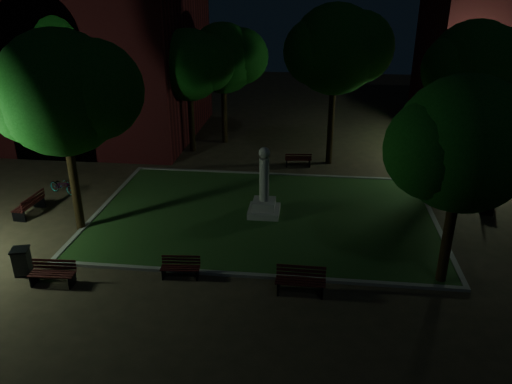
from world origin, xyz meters
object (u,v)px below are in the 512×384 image
monument (264,197)px  bicycle (62,186)px  bench_far_side (298,160)px  bench_left_side (30,205)px  trash_bin (22,261)px  bench_near_left (181,268)px  bench_right_side (486,200)px  bench_west_near (53,274)px  bench_near_right (301,281)px

monument → bicycle: 10.41m
bench_far_side → bench_left_side: bearing=27.1°
trash_bin → monument: bearing=35.3°
bench_near_left → bench_far_side: bench_far_side is taller
bench_right_side → trash_bin: (-18.47, -7.81, 0.09)m
trash_bin → bicycle: 7.50m
bench_right_side → bench_near_left: bearing=134.6°
bench_near_left → bicycle: 10.32m
monument → bench_west_near: monument is taller
monument → bench_near_left: (-2.48, -5.36, -0.59)m
bench_near_right → bench_far_side: (-0.58, 12.54, -0.05)m
bench_left_side → bench_west_near: bearing=39.4°
bench_near_right → bench_west_near: (-8.68, -0.49, -0.03)m
bench_left_side → trash_bin: bearing=30.0°
monument → bench_left_side: (-10.63, -1.10, -0.50)m
monument → bench_right_side: (10.22, 1.96, -0.52)m
bench_far_side → trash_bin: size_ratio=1.51×
bench_near_left → bicycle: (-7.82, 6.72, 0.07)m
bench_left_side → bench_far_side: (11.91, 7.80, -0.07)m
bench_right_side → bicycle: bench_right_side is taller
bench_west_near → bicycle: bearing=111.7°
bench_near_left → bench_left_side: size_ratio=0.79×
bicycle → bench_near_right: bearing=-101.0°
monument → bench_west_near: bearing=-137.1°
monument → bench_left_side: monument is taller
monument → bench_far_side: size_ratio=2.06×
trash_bin → bicycle: bearing=105.9°
bench_west_near → bicycle: bench_west_near is taller
bench_far_side → bench_near_right: bearing=86.5°
bench_near_right → bench_right_side: bench_near_right is taller
bench_far_side → bicycle: 12.76m
bench_west_near → bench_left_side: 6.48m
bench_west_near → bench_right_side: (17.04, 8.30, 0.02)m
bench_west_near → bench_right_side: 18.96m
monument → bench_far_side: (1.28, 6.70, -0.57)m
bench_near_right → bench_left_side: size_ratio=0.94×
monument → trash_bin: monument is taller
bench_near_right → bench_near_left: bearing=174.5°
bench_near_right → bench_west_near: size_ratio=1.06×
monument → bench_west_near: (-6.83, -6.34, -0.55)m
bench_near_left → bench_far_side: (3.76, 12.06, 0.03)m
bench_near_right → bench_left_side: bearing=160.0°
bench_left_side → bench_right_side: size_ratio=1.02×
bench_near_right → bench_west_near: bearing=-175.9°
monument → trash_bin: size_ratio=3.11×
monument → bench_right_side: monument is taller
monument → bench_west_near: 9.33m
bench_left_side → bench_near_right: bearing=72.6°
bench_right_side → monument: bearing=115.5°
bench_west_near → bench_far_side: 15.35m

